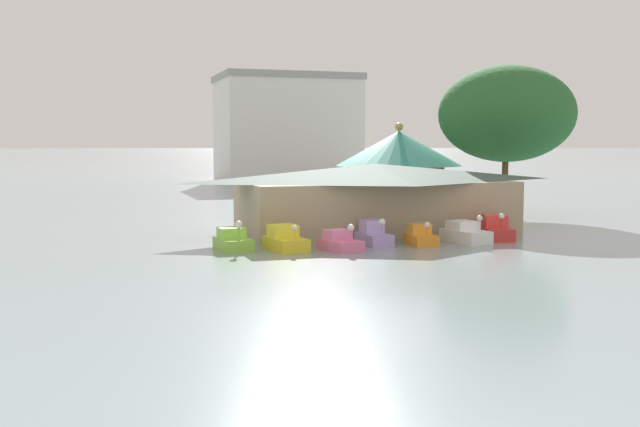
{
  "coord_description": "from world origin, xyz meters",
  "views": [
    {
      "loc": [
        -5.86,
        -10.47,
        5.81
      ],
      "look_at": [
        3.85,
        20.07,
        2.8
      ],
      "focal_mm": 41.78,
      "sensor_mm": 36.0,
      "label": 1
    }
  ],
  "objects_px": {
    "boathouse": "(375,197)",
    "pedal_boat_white": "(465,234)",
    "pedal_boat_pink": "(340,242)",
    "pedal_boat_lime": "(233,241)",
    "pedal_boat_lavender": "(373,235)",
    "shoreline_tree_right": "(506,114)",
    "pedal_boat_red": "(496,230)",
    "green_roof_pavilion": "(399,165)",
    "pedal_boat_yellow": "(285,240)",
    "background_building_block": "(287,128)",
    "pedal_boat_orange": "(421,237)"
  },
  "relations": [
    {
      "from": "pedal_boat_lavender",
      "to": "boathouse",
      "type": "xyz_separation_m",
      "value": [
        2.33,
        5.53,
        1.8
      ]
    },
    {
      "from": "pedal_boat_yellow",
      "to": "background_building_block",
      "type": "distance_m",
      "value": 75.1
    },
    {
      "from": "background_building_block",
      "to": "green_roof_pavilion",
      "type": "bearing_deg",
      "value": -94.76
    },
    {
      "from": "pedal_boat_lavender",
      "to": "pedal_boat_red",
      "type": "distance_m",
      "value": 7.88
    },
    {
      "from": "pedal_boat_white",
      "to": "green_roof_pavilion",
      "type": "height_order",
      "value": "green_roof_pavilion"
    },
    {
      "from": "pedal_boat_yellow",
      "to": "green_roof_pavilion",
      "type": "bearing_deg",
      "value": 132.88
    },
    {
      "from": "pedal_boat_white",
      "to": "pedal_boat_yellow",
      "type": "bearing_deg",
      "value": -102.41
    },
    {
      "from": "pedal_boat_pink",
      "to": "pedal_boat_lavender",
      "type": "xyz_separation_m",
      "value": [
        2.64,
        1.7,
        0.11
      ]
    },
    {
      "from": "pedal_boat_red",
      "to": "green_roof_pavilion",
      "type": "bearing_deg",
      "value": -170.96
    },
    {
      "from": "green_roof_pavilion",
      "to": "background_building_block",
      "type": "distance_m",
      "value": 53.26
    },
    {
      "from": "boathouse",
      "to": "background_building_block",
      "type": "height_order",
      "value": "background_building_block"
    },
    {
      "from": "pedal_boat_white",
      "to": "shoreline_tree_right",
      "type": "xyz_separation_m",
      "value": [
        11.35,
        14.19,
        7.71
      ]
    },
    {
      "from": "pedal_boat_pink",
      "to": "pedal_boat_lime",
      "type": "bearing_deg",
      "value": -122.73
    },
    {
      "from": "pedal_boat_yellow",
      "to": "pedal_boat_pink",
      "type": "bearing_deg",
      "value": 61.64
    },
    {
      "from": "pedal_boat_red",
      "to": "green_roof_pavilion",
      "type": "height_order",
      "value": "green_roof_pavilion"
    },
    {
      "from": "pedal_boat_yellow",
      "to": "green_roof_pavilion",
      "type": "height_order",
      "value": "green_roof_pavilion"
    },
    {
      "from": "pedal_boat_white",
      "to": "background_building_block",
      "type": "height_order",
      "value": "background_building_block"
    },
    {
      "from": "green_roof_pavilion",
      "to": "background_building_block",
      "type": "relative_size",
      "value": 0.52
    },
    {
      "from": "pedal_boat_red",
      "to": "green_roof_pavilion",
      "type": "xyz_separation_m",
      "value": [
        1.79,
        18.76,
        3.42
      ]
    },
    {
      "from": "boathouse",
      "to": "pedal_boat_white",
      "type": "bearing_deg",
      "value": -63.56
    },
    {
      "from": "pedal_boat_lavender",
      "to": "pedal_boat_red",
      "type": "relative_size",
      "value": 0.97
    },
    {
      "from": "pedal_boat_yellow",
      "to": "pedal_boat_white",
      "type": "relative_size",
      "value": 0.98
    },
    {
      "from": "pedal_boat_orange",
      "to": "boathouse",
      "type": "height_order",
      "value": "boathouse"
    },
    {
      "from": "pedal_boat_lavender",
      "to": "boathouse",
      "type": "height_order",
      "value": "boathouse"
    },
    {
      "from": "pedal_boat_red",
      "to": "boathouse",
      "type": "relative_size",
      "value": 0.16
    },
    {
      "from": "green_roof_pavilion",
      "to": "shoreline_tree_right",
      "type": "xyz_separation_m",
      "value": [
        7.17,
        -5.13,
        4.21
      ]
    },
    {
      "from": "pedal_boat_red",
      "to": "pedal_boat_white",
      "type": "bearing_deg",
      "value": -62.4
    },
    {
      "from": "background_building_block",
      "to": "boathouse",
      "type": "bearing_deg",
      "value": -100.11
    },
    {
      "from": "green_roof_pavilion",
      "to": "shoreline_tree_right",
      "type": "relative_size",
      "value": 0.88
    },
    {
      "from": "pedal_boat_yellow",
      "to": "pedal_boat_white",
      "type": "height_order",
      "value": "pedal_boat_white"
    },
    {
      "from": "pedal_boat_lime",
      "to": "shoreline_tree_right",
      "type": "relative_size",
      "value": 0.22
    },
    {
      "from": "pedal_boat_pink",
      "to": "pedal_boat_red",
      "type": "relative_size",
      "value": 0.91
    },
    {
      "from": "shoreline_tree_right",
      "to": "background_building_block",
      "type": "bearing_deg",
      "value": 92.72
    },
    {
      "from": "green_roof_pavilion",
      "to": "shoreline_tree_right",
      "type": "height_order",
      "value": "shoreline_tree_right"
    },
    {
      "from": "pedal_boat_orange",
      "to": "pedal_boat_white",
      "type": "relative_size",
      "value": 0.71
    },
    {
      "from": "pedal_boat_lavender",
      "to": "shoreline_tree_right",
      "type": "bearing_deg",
      "value": 128.0
    },
    {
      "from": "boathouse",
      "to": "green_roof_pavilion",
      "type": "xyz_separation_m",
      "value": [
        7.34,
        12.97,
        1.65
      ]
    },
    {
      "from": "pedal_boat_orange",
      "to": "boathouse",
      "type": "bearing_deg",
      "value": -175.6
    },
    {
      "from": "pedal_boat_white",
      "to": "pedal_boat_lavender",
      "type": "bearing_deg",
      "value": -110.28
    },
    {
      "from": "pedal_boat_lime",
      "to": "pedal_boat_pink",
      "type": "xyz_separation_m",
      "value": [
        5.57,
        -1.78,
        -0.05
      ]
    },
    {
      "from": "boathouse",
      "to": "shoreline_tree_right",
      "type": "xyz_separation_m",
      "value": [
        14.51,
        7.84,
        5.86
      ]
    },
    {
      "from": "pedal_boat_lime",
      "to": "shoreline_tree_right",
      "type": "height_order",
      "value": "shoreline_tree_right"
    },
    {
      "from": "pedal_boat_orange",
      "to": "boathouse",
      "type": "xyz_separation_m",
      "value": [
        -0.17,
        6.59,
        1.87
      ]
    },
    {
      "from": "pedal_boat_lime",
      "to": "pedal_boat_pink",
      "type": "relative_size",
      "value": 0.95
    },
    {
      "from": "pedal_boat_pink",
      "to": "boathouse",
      "type": "distance_m",
      "value": 8.97
    },
    {
      "from": "pedal_boat_lavender",
      "to": "shoreline_tree_right",
      "type": "xyz_separation_m",
      "value": [
        16.83,
        13.36,
        7.66
      ]
    },
    {
      "from": "pedal_boat_lavender",
      "to": "pedal_boat_red",
      "type": "bearing_deg",
      "value": 87.62
    },
    {
      "from": "boathouse",
      "to": "background_building_block",
      "type": "relative_size",
      "value": 0.9
    },
    {
      "from": "pedal_boat_pink",
      "to": "shoreline_tree_right",
      "type": "xyz_separation_m",
      "value": [
        19.48,
        15.06,
        7.77
      ]
    },
    {
      "from": "pedal_boat_lime",
      "to": "pedal_boat_yellow",
      "type": "height_order",
      "value": "pedal_boat_lime"
    }
  ]
}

